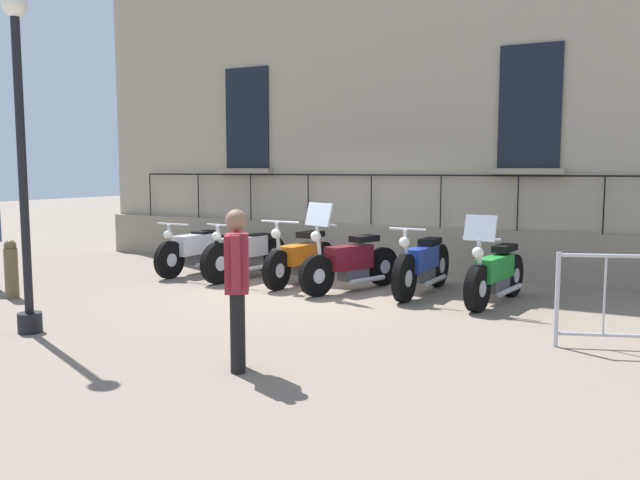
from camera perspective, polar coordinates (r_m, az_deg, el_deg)
ground_plane at (r=10.39m, az=-0.61°, el=-4.52°), size 60.00×60.00×0.00m
building_facade at (r=12.94m, az=5.33°, el=15.22°), size 0.82×12.97×8.20m
motorcycle_white at (r=12.28m, az=-10.97°, el=-0.87°), size 2.01×0.73×0.99m
motorcycle_silver at (r=11.60m, az=-6.57°, el=-1.21°), size 2.08×0.76×1.01m
motorcycle_orange at (r=10.98m, az=-1.70°, el=-1.66°), size 2.07×0.72×1.12m
motorcycle_maroon at (r=10.33m, az=2.66°, el=-1.99°), size 1.98×0.99×1.44m
motorcycle_blue at (r=10.22m, az=9.02°, el=-2.26°), size 2.21×0.57×1.09m
motorcycle_green at (r=9.70m, az=15.20°, el=-2.97°), size 2.01×0.64×1.33m
lamppost at (r=8.33m, az=-24.75°, el=6.06°), size 0.28×0.28×3.94m
bollard at (r=10.81m, az=-25.54°, el=-2.31°), size 0.20×0.20×0.89m
pedestrian_walking at (r=6.26m, az=-7.31°, el=-3.62°), size 0.46×0.38×1.57m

